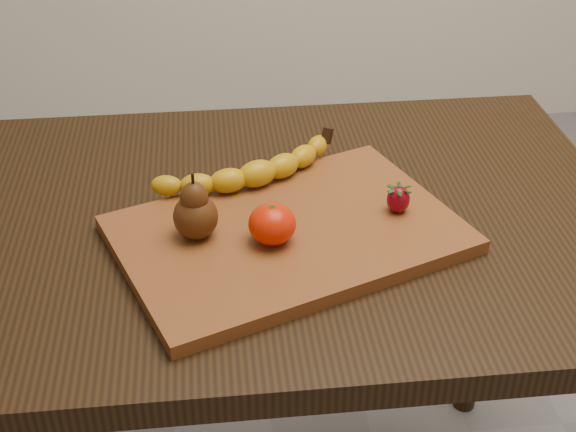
{
  "coord_description": "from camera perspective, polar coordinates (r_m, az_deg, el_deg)",
  "views": [
    {
      "loc": [
        -0.1,
        -0.96,
        1.39
      ],
      "look_at": [
        -0.0,
        -0.07,
        0.8
      ],
      "focal_mm": 50.0,
      "sensor_mm": 36.0,
      "label": 1
    }
  ],
  "objects": [
    {
      "name": "table",
      "position": [
        1.21,
        -0.3,
        -3.65
      ],
      "size": [
        1.0,
        0.7,
        0.76
      ],
      "color": "black",
      "rests_on": "ground"
    },
    {
      "name": "strawberry",
      "position": [
        1.12,
        7.85,
        1.24
      ],
      "size": [
        0.04,
        0.04,
        0.04
      ],
      "primitive_type": null,
      "rotation": [
        0.0,
        0.0,
        0.35
      ],
      "color": "maroon",
      "rests_on": "cutting_board"
    },
    {
      "name": "banana",
      "position": [
        1.17,
        -2.2,
        3.03
      ],
      "size": [
        0.26,
        0.16,
        0.04
      ],
      "primitive_type": null,
      "rotation": [
        0.0,
        0.0,
        0.39
      ],
      "color": "#CD9A09",
      "rests_on": "cutting_board"
    },
    {
      "name": "cutting_board",
      "position": [
        1.09,
        -0.0,
        -1.31
      ],
      "size": [
        0.53,
        0.44,
        0.02
      ],
      "primitive_type": "cube",
      "rotation": [
        0.0,
        0.0,
        0.37
      ],
      "color": "brown",
      "rests_on": "table"
    },
    {
      "name": "mandarin",
      "position": [
        1.05,
        -1.13,
        -0.57
      ],
      "size": [
        0.07,
        0.07,
        0.05
      ],
      "primitive_type": "ellipsoid",
      "rotation": [
        0.0,
        0.0,
        -0.08
      ],
      "color": "red",
      "rests_on": "cutting_board"
    },
    {
      "name": "pear",
      "position": [
        1.06,
        -6.64,
        0.72
      ],
      "size": [
        0.08,
        0.08,
        0.09
      ],
      "primitive_type": null,
      "rotation": [
        0.0,
        0.0,
        0.41
      ],
      "color": "#4C250C",
      "rests_on": "cutting_board"
    }
  ]
}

